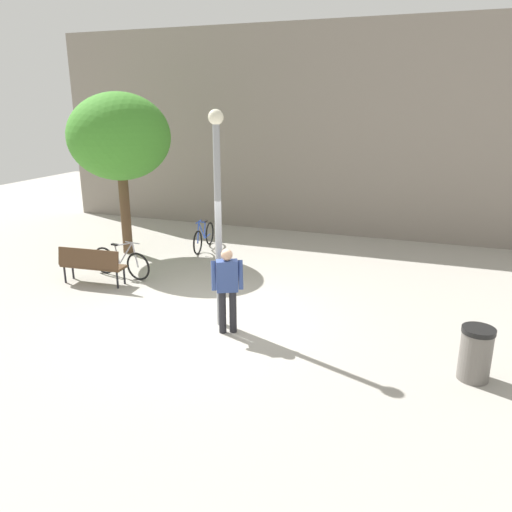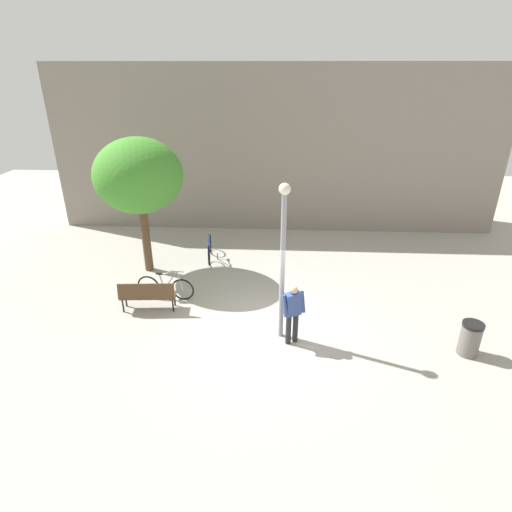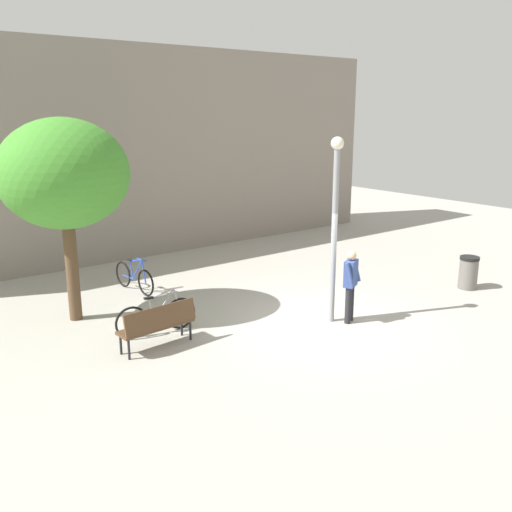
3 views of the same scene
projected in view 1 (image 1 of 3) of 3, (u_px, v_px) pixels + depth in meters
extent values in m
plane|color=#A8A399|center=(211.00, 319.00, 10.19)|extent=(36.00, 36.00, 0.00)
cube|color=gray|center=(315.00, 130.00, 17.01)|extent=(18.39, 2.00, 6.67)
cylinder|color=gray|center=(218.00, 230.00, 9.40)|extent=(0.13, 0.13, 3.87)
sphere|color=#F2EACC|center=(216.00, 117.00, 8.79)|extent=(0.28, 0.28, 0.28)
cylinder|color=#232328|center=(233.00, 311.00, 9.51)|extent=(0.14, 0.14, 0.85)
cylinder|color=#232328|center=(222.00, 312.00, 9.49)|extent=(0.14, 0.14, 0.85)
cube|color=#334784|center=(227.00, 276.00, 9.28)|extent=(0.46, 0.37, 0.60)
sphere|color=tan|center=(227.00, 255.00, 9.16)|extent=(0.22, 0.22, 0.22)
cylinder|color=#334784|center=(241.00, 275.00, 9.25)|extent=(0.18, 0.25, 0.55)
cylinder|color=#334784|center=(214.00, 276.00, 9.20)|extent=(0.18, 0.25, 0.55)
cube|color=#513823|center=(94.00, 266.00, 12.09)|extent=(1.63, 0.56, 0.06)
cube|color=#513823|center=(88.00, 258.00, 11.84)|extent=(1.60, 0.25, 0.44)
cylinder|color=black|center=(73.00, 271.00, 12.49)|extent=(0.05, 0.05, 0.42)
cylinder|color=black|center=(124.00, 276.00, 12.13)|extent=(0.05, 0.05, 0.42)
cylinder|color=black|center=(65.00, 275.00, 12.20)|extent=(0.05, 0.05, 0.42)
cylinder|color=black|center=(117.00, 280.00, 11.83)|extent=(0.05, 0.05, 0.42)
cylinder|color=brown|center=(125.00, 213.00, 14.41)|extent=(0.28, 0.28, 2.36)
ellipsoid|color=#408A2B|center=(119.00, 137.00, 13.77)|extent=(2.82, 2.82, 2.40)
torus|color=black|center=(198.00, 243.00, 14.45)|extent=(0.13, 0.71, 0.71)
torus|color=black|center=(210.00, 233.00, 15.47)|extent=(0.13, 0.71, 0.71)
cylinder|color=blue|center=(202.00, 230.00, 14.70)|extent=(0.09, 0.50, 0.64)
cylinder|color=blue|center=(202.00, 222.00, 14.68)|extent=(0.10, 0.58, 0.18)
cylinder|color=blue|center=(205.00, 230.00, 14.99)|extent=(0.05, 0.14, 0.48)
cylinder|color=blue|center=(207.00, 236.00, 15.25)|extent=(0.09, 0.50, 0.04)
cylinder|color=blue|center=(198.00, 233.00, 14.42)|extent=(0.06, 0.17, 0.63)
cube|color=black|center=(205.00, 221.00, 14.96)|extent=(0.10, 0.21, 0.04)
cylinder|color=blue|center=(199.00, 222.00, 14.39)|extent=(0.08, 0.44, 0.03)
torus|color=black|center=(138.00, 266.00, 12.34)|extent=(0.71, 0.14, 0.71)
torus|color=black|center=(104.00, 260.00, 12.82)|extent=(0.71, 0.14, 0.71)
cylinder|color=#ADADB7|center=(126.00, 254.00, 12.42)|extent=(0.50, 0.10, 0.64)
cylinder|color=#ADADB7|center=(124.00, 244.00, 12.37)|extent=(0.58, 0.11, 0.18)
cylinder|color=#ADADB7|center=(117.00, 255.00, 12.56)|extent=(0.14, 0.05, 0.48)
cylinder|color=#ADADB7|center=(112.00, 263.00, 12.72)|extent=(0.50, 0.10, 0.04)
cylinder|color=#ADADB7|center=(135.00, 255.00, 12.29)|extent=(0.17, 0.06, 0.63)
cube|color=black|center=(115.00, 245.00, 12.51)|extent=(0.21, 0.10, 0.04)
cylinder|color=#ADADB7|center=(132.00, 243.00, 12.23)|extent=(0.44, 0.08, 0.03)
cylinder|color=#66605B|center=(475.00, 356.00, 7.88)|extent=(0.49, 0.49, 0.81)
cylinder|color=black|center=(479.00, 330.00, 7.75)|extent=(0.51, 0.51, 0.08)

